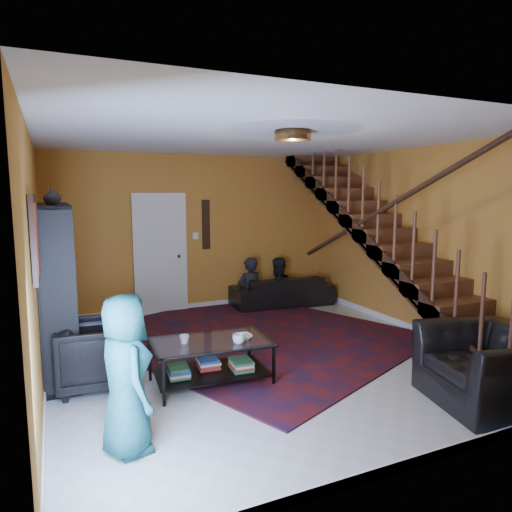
{
  "coord_description": "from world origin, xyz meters",
  "views": [
    {
      "loc": [
        -2.43,
        -5.24,
        2.14
      ],
      "look_at": [
        0.11,
        0.4,
        1.27
      ],
      "focal_mm": 32.0,
      "sensor_mm": 36.0,
      "label": 1
    }
  ],
  "objects_px": {
    "armchair_left": "(97,354)",
    "armchair_right": "(486,368)",
    "bookshelf": "(58,291)",
    "coffee_table": "(211,358)",
    "sofa": "(282,291)"
  },
  "relations": [
    {
      "from": "sofa",
      "to": "armchair_right",
      "type": "bearing_deg",
      "value": 93.67
    },
    {
      "from": "sofa",
      "to": "coffee_table",
      "type": "relative_size",
      "value": 1.42
    },
    {
      "from": "armchair_left",
      "to": "coffee_table",
      "type": "relative_size",
      "value": 0.61
    },
    {
      "from": "armchair_left",
      "to": "armchair_right",
      "type": "xyz_separation_m",
      "value": [
        3.55,
        -2.05,
        0.0
      ]
    },
    {
      "from": "armchair_left",
      "to": "coffee_table",
      "type": "xyz_separation_m",
      "value": [
        1.17,
        -0.43,
        -0.08
      ]
    },
    {
      "from": "sofa",
      "to": "coffee_table",
      "type": "height_order",
      "value": "sofa"
    },
    {
      "from": "bookshelf",
      "to": "armchair_left",
      "type": "xyz_separation_m",
      "value": [
        0.35,
        -0.73,
        -0.59
      ]
    },
    {
      "from": "bookshelf",
      "to": "armchair_right",
      "type": "relative_size",
      "value": 1.73
    },
    {
      "from": "bookshelf",
      "to": "armchair_right",
      "type": "distance_m",
      "value": 4.83
    },
    {
      "from": "bookshelf",
      "to": "sofa",
      "type": "distance_m",
      "value": 4.31
    },
    {
      "from": "bookshelf",
      "to": "coffee_table",
      "type": "relative_size",
      "value": 1.49
    },
    {
      "from": "armchair_left",
      "to": "armchair_right",
      "type": "distance_m",
      "value": 4.1
    },
    {
      "from": "sofa",
      "to": "armchair_right",
      "type": "relative_size",
      "value": 1.65
    },
    {
      "from": "armchair_right",
      "to": "coffee_table",
      "type": "xyz_separation_m",
      "value": [
        -2.38,
        1.62,
        -0.09
      ]
    },
    {
      "from": "sofa",
      "to": "coffee_table",
      "type": "xyz_separation_m",
      "value": [
        -2.38,
        -2.86,
        0.01
      ]
    }
  ]
}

